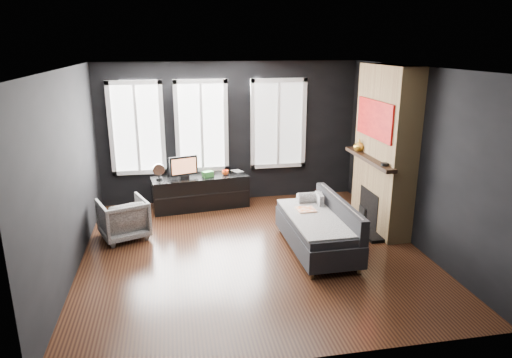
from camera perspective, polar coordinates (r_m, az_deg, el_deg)
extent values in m
plane|color=black|center=(6.97, -0.36, -9.05)|extent=(5.00, 5.00, 0.00)
plane|color=white|center=(6.29, -0.40, 13.73)|extent=(5.00, 5.00, 0.00)
cube|color=black|center=(8.91, -3.26, 5.80)|extent=(5.00, 0.02, 2.70)
cube|color=black|center=(6.55, -22.45, 0.58)|extent=(0.02, 5.00, 2.70)
cube|color=black|center=(7.35, 19.20, 2.57)|extent=(0.02, 5.00, 2.70)
cube|color=gray|center=(7.37, 7.90, -2.96)|extent=(0.09, 0.31, 0.31)
imported|color=silver|center=(7.61, -16.27, -4.54)|extent=(0.88, 0.86, 0.72)
imported|color=#F74F16|center=(8.66, -3.87, 0.89)|extent=(0.14, 0.12, 0.12)
imported|color=#B9B192|center=(8.83, -2.80, 1.55)|extent=(0.16, 0.08, 0.22)
cube|color=#2E7730|center=(8.57, -6.03, 0.61)|extent=(0.23, 0.19, 0.11)
imported|color=gold|center=(8.07, 12.77, 4.11)|extent=(0.20, 0.21, 0.19)
cylinder|color=black|center=(7.21, 15.81, 1.78)|extent=(0.15, 0.15, 0.04)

